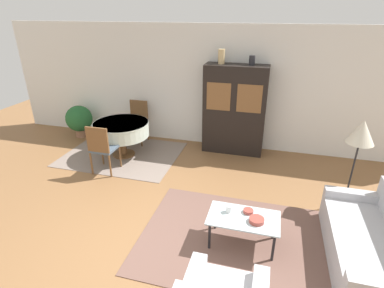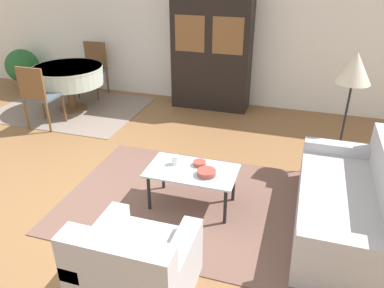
# 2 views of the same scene
# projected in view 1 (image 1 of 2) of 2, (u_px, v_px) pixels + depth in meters

# --- Properties ---
(ground_plane) EXTENTS (14.00, 14.00, 0.00)m
(ground_plane) POSITION_uv_depth(u_px,v_px,m) (151.00, 246.00, 4.08)
(ground_plane) COLOR brown
(wall_back) EXTENTS (10.00, 0.06, 2.70)m
(wall_back) POSITION_uv_depth(u_px,v_px,m) (210.00, 87.00, 6.72)
(wall_back) COLOR white
(wall_back) RESTS_ON ground_plane
(area_rug) EXTENTS (2.66, 2.01, 0.01)m
(area_rug) POSITION_uv_depth(u_px,v_px,m) (236.00, 240.00, 4.19)
(area_rug) COLOR brown
(area_rug) RESTS_ON ground_plane
(dining_rug) EXTENTS (2.45, 1.87, 0.01)m
(dining_rug) POSITION_uv_depth(u_px,v_px,m) (123.00, 154.00, 6.67)
(dining_rug) COLOR gray
(dining_rug) RESTS_ON ground_plane
(couch) EXTENTS (0.90, 1.81, 0.82)m
(couch) POSITION_uv_depth(u_px,v_px,m) (374.00, 246.00, 3.68)
(couch) COLOR #B2B2B7
(couch) RESTS_ON ground_plane
(coffee_table) EXTENTS (0.94, 0.54, 0.44)m
(coffee_table) POSITION_uv_depth(u_px,v_px,m) (243.00, 220.00, 3.97)
(coffee_table) COLOR black
(coffee_table) RESTS_ON area_rug
(display_cabinet) EXTENTS (1.32, 0.48, 1.92)m
(display_cabinet) POSITION_uv_depth(u_px,v_px,m) (234.00, 110.00, 6.47)
(display_cabinet) COLOR black
(display_cabinet) RESTS_ON ground_plane
(dining_table) EXTENTS (1.17, 1.17, 0.76)m
(dining_table) POSITION_uv_depth(u_px,v_px,m) (121.00, 129.00, 6.39)
(dining_table) COLOR brown
(dining_table) RESTS_ON dining_rug
(dining_chair_near) EXTENTS (0.44, 0.44, 0.99)m
(dining_chair_near) POSITION_uv_depth(u_px,v_px,m) (102.00, 146.00, 5.70)
(dining_chair_near) COLOR brown
(dining_chair_near) RESTS_ON dining_rug
(dining_chair_far) EXTENTS (0.44, 0.44, 0.99)m
(dining_chair_far) POSITION_uv_depth(u_px,v_px,m) (138.00, 119.00, 7.11)
(dining_chair_far) COLOR brown
(dining_chair_far) RESTS_ON dining_rug
(floor_lamp) EXTENTS (0.40, 0.40, 1.48)m
(floor_lamp) POSITION_uv_depth(u_px,v_px,m) (361.00, 135.00, 4.45)
(floor_lamp) COLOR black
(floor_lamp) RESTS_ON ground_plane
(cup) EXTENTS (0.08, 0.08, 0.10)m
(cup) POSITION_uv_depth(u_px,v_px,m) (229.00, 209.00, 4.04)
(cup) COLOR white
(cup) RESTS_ON coffee_table
(bowl) EXTENTS (0.20, 0.20, 0.06)m
(bowl) POSITION_uv_depth(u_px,v_px,m) (257.00, 220.00, 3.85)
(bowl) COLOR #9E4238
(bowl) RESTS_ON coffee_table
(bowl_small) EXTENTS (0.14, 0.14, 0.04)m
(bowl_small) POSITION_uv_depth(u_px,v_px,m) (248.00, 211.00, 4.04)
(bowl_small) COLOR #9E4238
(bowl_small) RESTS_ON coffee_table
(vase_tall) EXTENTS (0.14, 0.14, 0.29)m
(vase_tall) POSITION_uv_depth(u_px,v_px,m) (221.00, 57.00, 6.09)
(vase_tall) COLOR tan
(vase_tall) RESTS_ON display_cabinet
(vase_short) EXTENTS (0.12, 0.12, 0.19)m
(vase_short) POSITION_uv_depth(u_px,v_px,m) (252.00, 60.00, 5.97)
(vase_short) COLOR #232328
(vase_short) RESTS_ON display_cabinet
(potted_plant) EXTENTS (0.64, 0.64, 0.79)m
(potted_plant) POSITION_uv_depth(u_px,v_px,m) (79.00, 119.00, 7.44)
(potted_plant) COLOR #93664C
(potted_plant) RESTS_ON ground_plane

